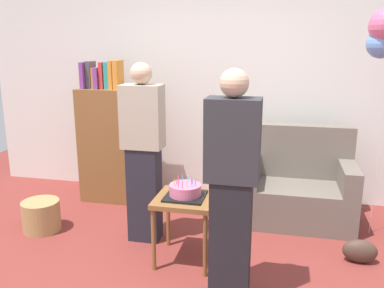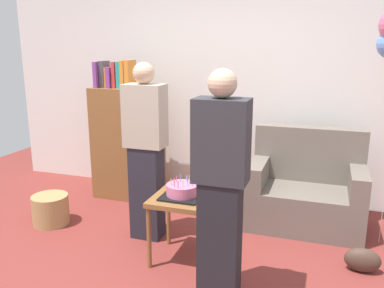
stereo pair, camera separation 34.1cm
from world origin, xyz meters
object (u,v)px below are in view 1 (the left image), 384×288
object	(u,v)px
person_holding_cake	(232,187)
handbag	(360,251)
bookshelf	(116,142)
side_table	(185,207)
person_blowing_candles	(143,153)
wicker_basket	(41,216)
couch	(297,188)
birthday_cake	(185,191)

from	to	relation	value
person_holding_cake	handbag	distance (m)	1.42
bookshelf	side_table	size ratio (longest dim) A/B	2.85
person_blowing_candles	wicker_basket	distance (m)	1.25
bookshelf	handbag	distance (m)	2.75
side_table	person_holding_cake	distance (m)	0.69
person_blowing_candles	wicker_basket	world-z (taller)	person_blowing_candles
couch	person_holding_cake	size ratio (longest dim) A/B	0.67
side_table	wicker_basket	distance (m)	1.56
wicker_basket	bookshelf	bearing A→B (deg)	66.86
handbag	person_blowing_candles	bearing A→B (deg)	179.47
person_holding_cake	wicker_basket	world-z (taller)	person_holding_cake
person_holding_cake	wicker_basket	xyz separation A→B (m)	(-1.93, 0.64, -0.68)
side_table	wicker_basket	xyz separation A→B (m)	(-1.51, 0.23, -0.33)
bookshelf	person_blowing_candles	bearing A→B (deg)	-53.24
bookshelf	birthday_cake	distance (m)	1.61
side_table	person_blowing_candles	world-z (taller)	person_blowing_candles
birthday_cake	handbag	size ratio (longest dim) A/B	1.14
birthday_cake	handbag	distance (m)	1.55
couch	birthday_cake	world-z (taller)	couch
side_table	birthday_cake	bearing A→B (deg)	-97.41
person_blowing_candles	wicker_basket	bearing A→B (deg)	172.25
bookshelf	side_table	bearing A→B (deg)	-46.51
person_blowing_candles	side_table	bearing A→B (deg)	-44.50
birthday_cake	person_holding_cake	xyz separation A→B (m)	(0.43, -0.41, 0.22)
couch	side_table	size ratio (longest dim) A/B	1.95
side_table	person_holding_cake	bearing A→B (deg)	-44.04
birthday_cake	person_holding_cake	bearing A→B (deg)	-44.03
birthday_cake	wicker_basket	xyz separation A→B (m)	(-1.51, 0.23, -0.46)
couch	side_table	world-z (taller)	couch
bookshelf	person_holding_cake	xyz separation A→B (m)	(1.53, -1.58, 0.14)
couch	birthday_cake	xyz separation A→B (m)	(-0.93, -1.06, 0.27)
birthday_cake	person_holding_cake	world-z (taller)	person_holding_cake
birthday_cake	person_blowing_candles	distance (m)	0.59
couch	person_holding_cake	bearing A→B (deg)	-108.85
wicker_basket	handbag	distance (m)	2.94
couch	wicker_basket	xyz separation A→B (m)	(-2.44, -0.83, -0.19)
person_blowing_candles	person_holding_cake	size ratio (longest dim) A/B	1.00
bookshelf	person_blowing_candles	xyz separation A→B (m)	(0.65, -0.87, 0.14)
person_blowing_candles	handbag	xyz separation A→B (m)	(1.89, -0.02, -0.73)
birthday_cake	person_blowing_candles	bearing A→B (deg)	146.95
birthday_cake	side_table	bearing A→B (deg)	82.59
side_table	birthday_cake	world-z (taller)	birthday_cake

